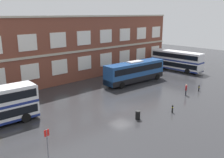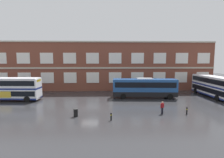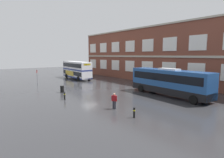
% 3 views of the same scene
% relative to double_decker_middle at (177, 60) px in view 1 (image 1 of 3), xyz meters
% --- Properties ---
extents(ground_plane, '(120.00, 120.00, 0.00)m').
position_rel_double_decker_middle_xyz_m(ground_plane, '(-23.52, -4.88, -2.15)').
color(ground_plane, '#2B2B2D').
extents(brick_terminal_building, '(51.60, 8.19, 11.42)m').
position_rel_double_decker_middle_xyz_m(brick_terminal_building, '(-21.40, 11.10, 3.42)').
color(brick_terminal_building, brown).
rests_on(brick_terminal_building, ground).
extents(double_decker_middle, '(3.12, 11.07, 4.07)m').
position_rel_double_decker_middle_xyz_m(double_decker_middle, '(0.00, 0.00, 0.00)').
color(double_decker_middle, silver).
rests_on(double_decker_middle, ground).
extents(touring_coach, '(12.14, 3.49, 3.80)m').
position_rel_double_decker_middle_xyz_m(touring_coach, '(-13.60, -0.38, -0.24)').
color(touring_coach, navy).
rests_on(touring_coach, ground).
extents(waiting_passenger, '(0.61, 0.40, 1.70)m').
position_rel_double_decker_middle_xyz_m(waiting_passenger, '(-13.31, -10.25, -1.22)').
color(waiting_passenger, black).
rests_on(waiting_passenger, ground).
extents(bus_stand_flag, '(0.44, 0.10, 2.70)m').
position_rel_double_decker_middle_xyz_m(bus_stand_flag, '(-36.44, -11.28, -0.51)').
color(bus_stand_flag, slate).
rests_on(bus_stand_flag, ground).
extents(station_litter_bin, '(0.60, 0.60, 1.03)m').
position_rel_double_decker_middle_xyz_m(station_litter_bin, '(-24.91, -11.02, -1.63)').
color(station_litter_bin, black).
rests_on(station_litter_bin, ground).
extents(safety_bollard_west, '(0.19, 0.19, 0.95)m').
position_rel_double_decker_middle_xyz_m(safety_bollard_west, '(-10.04, -10.59, -1.66)').
color(safety_bollard_west, black).
rests_on(safety_bollard_west, ground).
extents(safety_bollard_east, '(0.19, 0.19, 0.95)m').
position_rel_double_decker_middle_xyz_m(safety_bollard_east, '(-20.37, -12.63, -1.66)').
color(safety_bollard_east, black).
rests_on(safety_bollard_east, ground).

